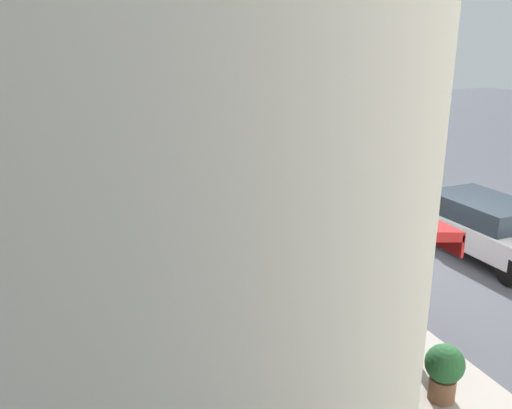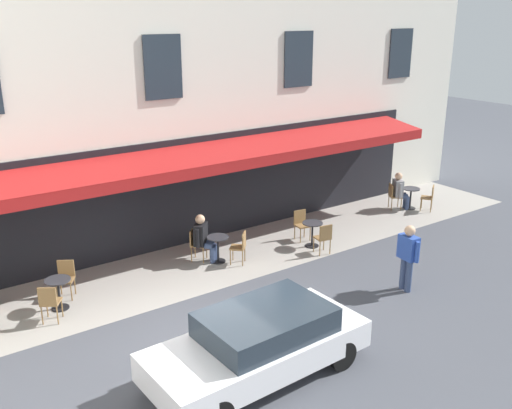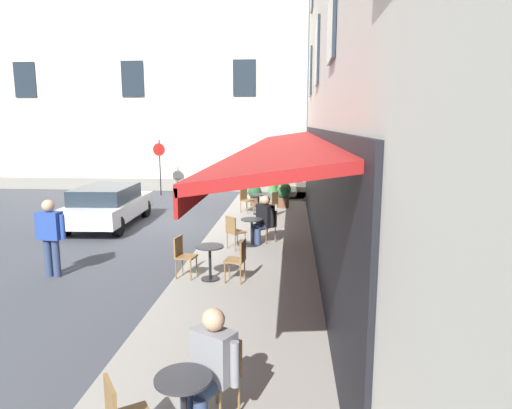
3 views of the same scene
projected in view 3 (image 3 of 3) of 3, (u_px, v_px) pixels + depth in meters
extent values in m
plane|color=#42444C|center=(160.00, 226.00, 15.01)|extent=(70.00, 70.00, 0.00)
cube|color=gray|center=(254.00, 256.00, 11.55)|extent=(20.50, 3.20, 0.01)
cube|color=black|center=(317.00, 193.00, 11.40)|extent=(16.00, 0.06, 3.20)
cube|color=maroon|center=(285.00, 143.00, 11.24)|extent=(15.00, 1.70, 0.36)
cube|color=maroon|center=(252.00, 152.00, 11.35)|extent=(15.00, 0.04, 0.28)
cube|color=#232D38|center=(332.00, 8.00, 7.50)|extent=(1.10, 0.06, 1.70)
cube|color=#232D38|center=(317.00, 52.00, 12.08)|extent=(1.10, 0.06, 1.70)
cube|color=#232D38|center=(310.00, 72.00, 16.66)|extent=(1.10, 0.06, 1.70)
cube|color=silver|center=(161.00, 52.00, 26.73)|extent=(10.00, 17.00, 15.00)
cube|color=gray|center=(137.00, 184.00, 23.02)|extent=(0.12, 17.00, 0.60)
cube|color=#232D38|center=(244.00, 78.00, 21.70)|extent=(0.06, 1.10, 1.70)
cube|color=#232D38|center=(132.00, 79.00, 22.14)|extent=(0.06, 1.10, 1.70)
cube|color=#232D38|center=(25.00, 80.00, 22.57)|extent=(0.06, 1.10, 1.70)
cube|color=gray|center=(289.00, 195.00, 21.15)|extent=(2.40, 1.40, 0.15)
cube|color=gray|center=(296.00, 191.00, 21.09)|extent=(2.40, 1.05, 0.30)
cube|color=gray|center=(304.00, 188.00, 21.04)|extent=(2.40, 0.70, 0.45)
cylinder|color=black|center=(210.00, 279.00, 9.81)|extent=(0.40, 0.40, 0.03)
cylinder|color=black|center=(210.00, 263.00, 9.75)|extent=(0.06, 0.06, 0.72)
cylinder|color=#2D2D33|center=(210.00, 247.00, 9.68)|extent=(0.60, 0.60, 0.03)
cylinder|color=olive|center=(191.00, 271.00, 9.70)|extent=(0.03, 0.03, 0.45)
cylinder|color=olive|center=(197.00, 266.00, 10.03)|extent=(0.03, 0.03, 0.45)
cylinder|color=olive|center=(176.00, 269.00, 9.79)|extent=(0.03, 0.03, 0.45)
cylinder|color=olive|center=(182.00, 265.00, 10.11)|extent=(0.03, 0.03, 0.45)
cube|color=olive|center=(186.00, 257.00, 9.86)|extent=(0.46, 0.46, 0.04)
cube|color=olive|center=(178.00, 246.00, 9.87)|extent=(0.40, 0.11, 0.42)
cylinder|color=olive|center=(229.00, 268.00, 9.85)|extent=(0.03, 0.03, 0.45)
cylinder|color=olive|center=(225.00, 273.00, 9.53)|extent=(0.03, 0.03, 0.45)
cylinder|color=olive|center=(244.00, 269.00, 9.78)|extent=(0.03, 0.03, 0.45)
cylinder|color=olive|center=(240.00, 274.00, 9.45)|extent=(0.03, 0.03, 0.45)
cube|color=olive|center=(235.00, 260.00, 9.61)|extent=(0.45, 0.45, 0.04)
cube|color=olive|center=(243.00, 250.00, 9.53)|extent=(0.40, 0.10, 0.42)
cylinder|color=black|center=(258.00, 214.00, 16.91)|extent=(0.40, 0.40, 0.03)
cylinder|color=black|center=(258.00, 205.00, 16.85)|extent=(0.06, 0.06, 0.72)
cylinder|color=#2D2D33|center=(258.00, 195.00, 16.79)|extent=(0.60, 0.60, 0.03)
cylinder|color=olive|center=(248.00, 208.00, 16.98)|extent=(0.03, 0.03, 0.45)
cylinder|color=olive|center=(253.00, 207.00, 17.24)|extent=(0.03, 0.03, 0.45)
cylinder|color=olive|center=(241.00, 207.00, 17.19)|extent=(0.03, 0.03, 0.45)
cylinder|color=olive|center=(247.00, 206.00, 17.45)|extent=(0.03, 0.03, 0.45)
cube|color=olive|center=(247.00, 200.00, 17.17)|extent=(0.56, 0.56, 0.04)
cube|color=olive|center=(243.00, 194.00, 17.24)|extent=(0.35, 0.26, 0.42)
cylinder|color=olive|center=(269.00, 209.00, 16.78)|extent=(0.03, 0.03, 0.45)
cylinder|color=olive|center=(264.00, 210.00, 16.52)|extent=(0.03, 0.03, 0.45)
cylinder|color=olive|center=(277.00, 210.00, 16.58)|extent=(0.03, 0.03, 0.45)
cylinder|color=olive|center=(272.00, 211.00, 16.32)|extent=(0.03, 0.03, 0.45)
cube|color=olive|center=(271.00, 203.00, 16.51)|extent=(0.55, 0.55, 0.04)
cube|color=olive|center=(275.00, 198.00, 16.36)|extent=(0.36, 0.25, 0.42)
cylinder|color=black|center=(252.00, 245.00, 12.56)|extent=(0.40, 0.40, 0.03)
cylinder|color=black|center=(252.00, 233.00, 12.50)|extent=(0.06, 0.06, 0.72)
cylinder|color=#2D2D33|center=(252.00, 219.00, 12.44)|extent=(0.60, 0.60, 0.03)
cylinder|color=olive|center=(245.00, 241.00, 12.15)|extent=(0.03, 0.03, 0.45)
cylinder|color=olive|center=(237.00, 239.00, 12.41)|extent=(0.03, 0.03, 0.45)
cylinder|color=olive|center=(235.00, 243.00, 11.93)|extent=(0.03, 0.03, 0.45)
cylinder|color=olive|center=(227.00, 241.00, 12.19)|extent=(0.03, 0.03, 0.45)
cube|color=olive|center=(236.00, 232.00, 12.13)|extent=(0.57, 0.57, 0.04)
cube|color=olive|center=(231.00, 225.00, 11.97)|extent=(0.31, 0.31, 0.42)
cylinder|color=olive|center=(258.00, 234.00, 12.89)|extent=(0.03, 0.03, 0.45)
cylinder|color=olive|center=(266.00, 237.00, 12.63)|extent=(0.03, 0.03, 0.45)
cylinder|color=olive|center=(267.00, 233.00, 13.10)|extent=(0.03, 0.03, 0.45)
cylinder|color=olive|center=(275.00, 235.00, 12.85)|extent=(0.03, 0.03, 0.45)
cube|color=olive|center=(267.00, 226.00, 12.83)|extent=(0.57, 0.57, 0.04)
cube|color=olive|center=(272.00, 217.00, 12.90)|extent=(0.32, 0.31, 0.42)
cylinder|color=#2D2D33|center=(183.00, 379.00, 4.66)|extent=(0.60, 0.60, 0.03)
cube|color=olive|center=(111.00, 403.00, 4.31)|extent=(0.35, 0.26, 0.42)
cylinder|color=olive|center=(197.00, 400.00, 5.15)|extent=(0.03, 0.03, 0.45)
cylinder|color=olive|center=(216.00, 386.00, 5.43)|extent=(0.03, 0.03, 0.45)
cylinder|color=olive|center=(239.00, 396.00, 5.23)|extent=(0.03, 0.03, 0.45)
cube|color=olive|center=(218.00, 378.00, 5.15)|extent=(0.55, 0.55, 0.04)
cube|color=olive|center=(227.00, 353.00, 5.26)|extent=(0.24, 0.37, 0.42)
cylinder|color=navy|center=(198.00, 383.00, 5.01)|extent=(0.38, 0.31, 0.16)
cylinder|color=navy|center=(211.00, 389.00, 4.91)|extent=(0.38, 0.31, 0.16)
cube|color=gray|center=(214.00, 355.00, 5.05)|extent=(0.48, 0.55, 0.58)
sphere|color=tan|center=(213.00, 319.00, 4.97)|extent=(0.26, 0.26, 0.26)
cylinder|color=gray|center=(195.00, 349.00, 5.21)|extent=(0.10, 0.10, 0.51)
cylinder|color=gray|center=(235.00, 364.00, 4.89)|extent=(0.10, 0.10, 0.51)
cylinder|color=navy|center=(253.00, 236.00, 12.68)|extent=(0.16, 0.16, 0.47)
cylinder|color=navy|center=(258.00, 226.00, 12.75)|extent=(0.37, 0.37, 0.17)
cylinder|color=navy|center=(258.00, 237.00, 12.54)|extent=(0.16, 0.16, 0.47)
cylinder|color=navy|center=(263.00, 227.00, 12.60)|extent=(0.37, 0.37, 0.17)
cube|color=black|center=(265.00, 215.00, 12.73)|extent=(0.55, 0.55, 0.60)
sphere|color=tan|center=(265.00, 200.00, 12.66)|extent=(0.27, 0.27, 0.27)
cylinder|color=black|center=(258.00, 214.00, 12.97)|extent=(0.11, 0.11, 0.53)
cylinder|color=black|center=(272.00, 218.00, 12.51)|extent=(0.11, 0.11, 0.53)
cylinder|color=navy|center=(56.00, 258.00, 9.92)|extent=(0.16, 0.16, 0.85)
cylinder|color=navy|center=(48.00, 258.00, 9.95)|extent=(0.16, 0.16, 0.85)
cube|color=#28479E|center=(50.00, 226.00, 9.81)|extent=(0.33, 0.52, 0.60)
sphere|color=tan|center=(48.00, 206.00, 9.73)|extent=(0.27, 0.27, 0.27)
cylinder|color=#28479E|center=(62.00, 227.00, 9.76)|extent=(0.11, 0.11, 0.53)
cylinder|color=#28479E|center=(37.00, 226.00, 9.86)|extent=(0.11, 0.11, 0.53)
cylinder|color=black|center=(160.00, 168.00, 21.25)|extent=(0.05, 0.05, 2.60)
cylinder|color=#192899|center=(159.00, 150.00, 21.06)|extent=(0.09, 0.56, 0.56)
cylinder|color=red|center=(159.00, 150.00, 21.04)|extent=(0.08, 0.58, 0.59)
cylinder|color=brown|center=(283.00, 202.00, 18.28)|extent=(0.47, 0.47, 0.41)
sphere|color=#23562D|center=(283.00, 192.00, 18.21)|extent=(0.49, 0.49, 0.49)
cylinder|color=brown|center=(276.00, 192.00, 21.21)|extent=(0.38, 0.38, 0.39)
sphere|color=#3D7A38|center=(276.00, 182.00, 21.14)|extent=(0.57, 0.57, 0.57)
cylinder|color=#4C4C51|center=(273.00, 196.00, 20.33)|extent=(0.48, 0.48, 0.28)
cone|color=#3D7A38|center=(273.00, 185.00, 20.24)|extent=(0.45, 0.45, 0.74)
cylinder|color=brown|center=(255.00, 202.00, 18.59)|extent=(0.38, 0.38, 0.35)
sphere|color=#23562D|center=(255.00, 192.00, 18.52)|extent=(0.55, 0.55, 0.55)
cylinder|color=brown|center=(284.00, 199.00, 19.56)|extent=(0.36, 0.36, 0.29)
sphere|color=#3D7A38|center=(284.00, 189.00, 19.49)|extent=(0.61, 0.61, 0.61)
cube|color=silver|center=(109.00, 208.00, 14.96)|extent=(4.36, 1.95, 0.55)
cube|color=#232D38|center=(106.00, 194.00, 14.67)|extent=(2.46, 1.68, 0.48)
cylinder|color=black|center=(146.00, 209.00, 16.40)|extent=(0.60, 0.20, 0.60)
cylinder|color=black|center=(102.00, 208.00, 16.47)|extent=(0.60, 0.20, 0.60)
cylinder|color=black|center=(118.00, 226.00, 13.54)|extent=(0.60, 0.20, 0.60)
cylinder|color=black|center=(66.00, 226.00, 13.61)|extent=(0.60, 0.20, 0.60)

